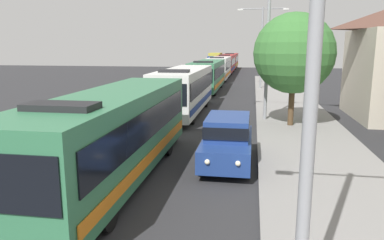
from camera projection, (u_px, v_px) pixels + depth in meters
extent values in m
cube|color=#33724C|center=(115.00, 132.00, 12.54)|extent=(2.50, 11.36, 2.70)
cube|color=black|center=(151.00, 123.00, 12.26)|extent=(0.04, 10.45, 1.00)
cube|color=black|center=(79.00, 120.00, 12.67)|extent=(0.04, 10.45, 1.00)
cube|color=black|center=(4.00, 184.00, 6.96)|extent=(2.30, 0.04, 1.20)
cube|color=orange|center=(152.00, 156.00, 12.49)|extent=(0.03, 10.79, 0.36)
cube|color=black|center=(61.00, 106.00, 8.96)|extent=(1.75, 0.90, 0.16)
cylinder|color=black|center=(107.00, 212.00, 9.19)|extent=(0.28, 1.00, 1.00)
cylinder|color=black|center=(27.00, 206.00, 9.54)|extent=(0.28, 1.00, 1.00)
cylinder|color=black|center=(167.00, 144.00, 15.62)|extent=(0.28, 1.00, 1.00)
cylinder|color=black|center=(118.00, 141.00, 15.97)|extent=(0.28, 1.00, 1.00)
cube|color=silver|center=(184.00, 89.00, 25.08)|extent=(2.50, 10.85, 2.70)
cube|color=black|center=(203.00, 84.00, 24.81)|extent=(0.04, 9.98, 1.00)
cube|color=black|center=(166.00, 83.00, 25.21)|extent=(0.04, 9.98, 1.00)
cube|color=black|center=(166.00, 95.00, 19.76)|extent=(2.30, 0.04, 1.20)
cube|color=navy|center=(203.00, 101.00, 25.03)|extent=(0.03, 10.30, 0.36)
cube|color=black|center=(174.00, 71.00, 21.65)|extent=(1.75, 0.90, 0.16)
cylinder|color=black|center=(192.00, 116.00, 21.89)|extent=(0.28, 1.00, 1.00)
cylinder|color=black|center=(156.00, 114.00, 22.24)|extent=(0.28, 1.00, 1.00)
cylinder|color=black|center=(206.00, 100.00, 28.02)|extent=(0.28, 1.00, 1.00)
cylinder|color=black|center=(178.00, 100.00, 28.38)|extent=(0.28, 1.00, 1.00)
cube|color=#33724C|center=(208.00, 74.00, 37.80)|extent=(2.50, 11.85, 2.70)
cube|color=black|center=(220.00, 71.00, 37.53)|extent=(0.04, 10.90, 1.00)
cube|color=black|center=(196.00, 71.00, 37.94)|extent=(0.04, 10.90, 1.00)
cube|color=black|center=(200.00, 76.00, 32.00)|extent=(2.30, 0.04, 1.20)
cube|color=orange|center=(220.00, 82.00, 37.76)|extent=(0.03, 11.26, 0.36)
cube|color=black|center=(203.00, 62.00, 34.08)|extent=(1.75, 0.90, 0.16)
cylinder|color=black|center=(215.00, 90.00, 34.31)|extent=(0.28, 1.00, 1.00)
cylinder|color=black|center=(191.00, 90.00, 34.67)|extent=(0.28, 1.00, 1.00)
cylinder|color=black|center=(221.00, 83.00, 41.02)|extent=(0.28, 1.00, 1.00)
cylinder|color=black|center=(202.00, 83.00, 41.37)|extent=(0.28, 1.00, 1.00)
cube|color=silver|center=(219.00, 67.00, 50.36)|extent=(2.50, 11.14, 2.70)
cube|color=black|center=(229.00, 65.00, 50.09)|extent=(0.04, 10.25, 1.00)
cube|color=black|center=(210.00, 65.00, 50.50)|extent=(0.04, 10.25, 1.00)
cube|color=black|center=(215.00, 67.00, 44.90)|extent=(2.30, 0.04, 1.20)
cube|color=orange|center=(229.00, 73.00, 50.31)|extent=(0.03, 10.58, 0.36)
cube|color=black|center=(217.00, 58.00, 46.85)|extent=(1.75, 0.90, 0.16)
cylinder|color=black|center=(225.00, 78.00, 47.08)|extent=(0.28, 1.00, 1.00)
cylinder|color=black|center=(208.00, 78.00, 47.44)|extent=(0.28, 1.00, 1.00)
cylinder|color=black|center=(229.00, 75.00, 53.38)|extent=(0.28, 1.00, 1.00)
cylinder|color=black|center=(214.00, 74.00, 53.74)|extent=(0.28, 1.00, 1.00)
cube|color=maroon|center=(226.00, 63.00, 62.34)|extent=(2.50, 12.39, 2.70)
cube|color=black|center=(234.00, 61.00, 62.07)|extent=(0.04, 11.40, 1.00)
cube|color=black|center=(219.00, 61.00, 62.48)|extent=(0.04, 11.40, 1.00)
cube|color=black|center=(223.00, 63.00, 56.27)|extent=(2.30, 0.04, 1.20)
cube|color=navy|center=(233.00, 68.00, 62.30)|extent=(0.03, 11.77, 0.36)
cube|color=black|center=(224.00, 55.00, 58.46)|extent=(1.75, 0.90, 0.16)
cylinder|color=black|center=(231.00, 72.00, 58.69)|extent=(0.28, 1.00, 1.00)
cylinder|color=black|center=(217.00, 72.00, 59.04)|extent=(0.28, 1.00, 1.00)
cylinder|color=black|center=(233.00, 69.00, 65.70)|extent=(0.28, 1.00, 1.00)
cylinder|color=black|center=(221.00, 69.00, 66.05)|extent=(0.28, 1.00, 1.00)
cube|color=maroon|center=(231.00, 60.00, 75.23)|extent=(2.50, 12.28, 2.70)
cube|color=black|center=(237.00, 59.00, 74.96)|extent=(0.04, 11.30, 1.00)
cube|color=black|center=(225.00, 59.00, 75.36)|extent=(0.04, 11.30, 1.00)
cube|color=black|center=(229.00, 60.00, 69.21)|extent=(2.30, 0.04, 1.20)
cube|color=gold|center=(237.00, 64.00, 75.18)|extent=(0.03, 11.67, 0.36)
cube|color=black|center=(230.00, 54.00, 71.38)|extent=(1.75, 0.90, 0.16)
cylinder|color=black|center=(235.00, 67.00, 71.61)|extent=(0.28, 1.00, 1.00)
cylinder|color=black|center=(224.00, 67.00, 71.96)|extent=(0.28, 1.00, 1.00)
cylinder|color=black|center=(237.00, 65.00, 78.56)|extent=(0.28, 1.00, 1.00)
cylinder|color=black|center=(226.00, 65.00, 78.91)|extent=(0.28, 1.00, 1.00)
cube|color=navy|center=(227.00, 147.00, 14.34)|extent=(1.84, 4.56, 0.80)
cube|color=navy|center=(228.00, 126.00, 14.32)|extent=(1.62, 2.65, 0.80)
cube|color=black|center=(228.00, 126.00, 14.32)|extent=(1.66, 2.74, 0.44)
sphere|color=#F9EFCC|center=(207.00, 162.00, 12.17)|extent=(0.18, 0.18, 0.18)
sphere|color=#F9EFCC|center=(238.00, 163.00, 12.01)|extent=(0.18, 0.18, 0.18)
cylinder|color=black|center=(201.00, 166.00, 13.17)|extent=(0.22, 0.70, 0.70)
cylinder|color=black|center=(248.00, 168.00, 12.91)|extent=(0.22, 0.70, 0.70)
cylinder|color=black|center=(210.00, 145.00, 15.91)|extent=(0.22, 0.70, 0.70)
cylinder|color=black|center=(249.00, 147.00, 15.64)|extent=(0.22, 0.70, 0.70)
cube|color=navy|center=(213.00, 62.00, 73.46)|extent=(2.30, 1.80, 2.20)
cube|color=gold|center=(215.00, 59.00, 77.22)|extent=(2.35, 6.10, 2.70)
cube|color=black|center=(213.00, 61.00, 72.52)|extent=(2.07, 0.04, 0.90)
cylinder|color=black|center=(208.00, 67.00, 73.83)|extent=(0.26, 0.90, 0.90)
cylinder|color=black|center=(219.00, 67.00, 73.50)|extent=(0.26, 0.90, 0.90)
cylinder|color=black|center=(211.00, 66.00, 78.88)|extent=(0.26, 0.90, 0.90)
cylinder|color=black|center=(221.00, 66.00, 78.55)|extent=(0.26, 0.90, 0.90)
cylinder|color=gray|center=(315.00, 43.00, 4.89)|extent=(0.20, 0.20, 8.93)
cylinder|color=gray|center=(267.00, 49.00, 21.80)|extent=(0.20, 0.20, 8.51)
cylinder|color=gray|center=(262.00, 48.00, 38.69)|extent=(0.20, 0.20, 8.41)
cylinder|color=gray|center=(252.00, 9.00, 38.08)|extent=(2.31, 0.10, 0.10)
cube|color=silver|center=(240.00, 10.00, 38.28)|extent=(0.56, 0.28, 0.16)
cylinder|color=gray|center=(274.00, 8.00, 37.71)|extent=(2.31, 0.10, 0.10)
cube|color=silver|center=(286.00, 9.00, 37.54)|extent=(0.56, 0.28, 0.16)
cylinder|color=#4C3823|center=(291.00, 105.00, 20.73)|extent=(0.32, 0.32, 2.26)
sphere|color=#387033|center=(294.00, 53.00, 20.16)|extent=(4.44, 4.44, 4.44)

